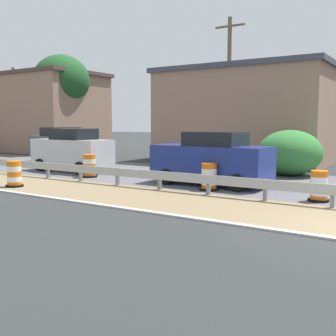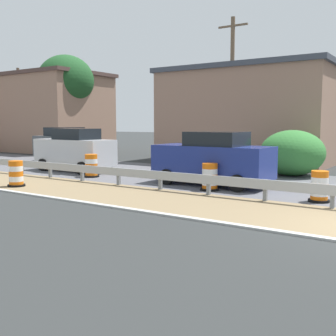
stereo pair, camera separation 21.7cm
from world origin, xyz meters
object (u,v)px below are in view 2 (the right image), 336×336
(traffic_barrel_mid, at_px, (91,167))
(traffic_barrel_far, at_px, (16,175))
(utility_pole_near, at_px, (232,90))
(utility_pole_mid, at_px, (19,109))
(car_distant_a, at_px, (66,145))
(car_distant_b, at_px, (75,150))
(car_lead_near_lane, at_px, (213,158))
(traffic_barrel_nearest, at_px, (319,188))
(traffic_barrel_close, at_px, (210,178))

(traffic_barrel_mid, xyz_separation_m, traffic_barrel_far, (-3.71, 0.49, -0.02))
(utility_pole_near, xyz_separation_m, utility_pole_mid, (-0.26, 19.26, -0.75))
(traffic_barrel_mid, height_order, car_distant_a, car_distant_a)
(car_distant_b, xyz_separation_m, utility_pole_near, (7.14, -5.55, 3.32))
(traffic_barrel_mid, bearing_deg, car_lead_near_lane, -80.95)
(traffic_barrel_nearest, bearing_deg, traffic_barrel_mid, 88.00)
(traffic_barrel_far, bearing_deg, utility_pole_near, -16.87)
(traffic_barrel_close, height_order, traffic_barrel_mid, traffic_barrel_mid)
(car_lead_near_lane, distance_m, utility_pole_mid, 23.22)
(traffic_barrel_mid, height_order, car_distant_b, car_distant_b)
(traffic_barrel_mid, distance_m, utility_pole_mid, 18.30)
(car_distant_a, bearing_deg, car_lead_near_lane, -15.27)
(traffic_barrel_close, relative_size, traffic_barrel_mid, 0.96)
(car_distant_a, height_order, utility_pole_mid, utility_pole_mid)
(traffic_barrel_close, distance_m, utility_pole_mid, 24.18)
(traffic_barrel_far, bearing_deg, car_lead_near_lane, -53.78)
(car_lead_near_lane, bearing_deg, traffic_barrel_far, 37.12)
(traffic_barrel_close, bearing_deg, utility_pole_mid, 69.46)
(traffic_barrel_far, bearing_deg, car_distant_b, 20.89)
(traffic_barrel_nearest, height_order, traffic_barrel_mid, traffic_barrel_mid)
(traffic_barrel_nearest, bearing_deg, traffic_barrel_close, 88.92)
(traffic_barrel_nearest, xyz_separation_m, car_lead_near_lane, (1.29, 4.48, 0.63))
(traffic_barrel_close, height_order, utility_pole_near, utility_pole_near)
(car_lead_near_lane, xyz_separation_m, car_distant_a, (3.62, 12.48, 0.03))
(traffic_barrel_nearest, relative_size, utility_pole_near, 0.12)
(utility_pole_near, bearing_deg, traffic_barrel_nearest, -140.75)
(traffic_barrel_mid, bearing_deg, utility_pole_mid, 63.20)
(traffic_barrel_nearest, distance_m, car_distant_b, 12.81)
(utility_pole_mid, bearing_deg, car_lead_near_lane, -108.16)
(traffic_barrel_nearest, height_order, car_distant_b, car_distant_b)
(traffic_barrel_far, height_order, utility_pole_near, utility_pole_near)
(traffic_barrel_nearest, relative_size, car_lead_near_lane, 0.21)
(car_lead_near_lane, bearing_deg, traffic_barrel_nearest, 164.82)
(traffic_barrel_far, xyz_separation_m, utility_pole_near, (12.09, -3.66, 3.97))
(car_distant_a, distance_m, utility_pole_near, 11.05)
(car_distant_a, xyz_separation_m, utility_pole_mid, (3.58, 9.45, 2.56))
(utility_pole_near, bearing_deg, traffic_barrel_mid, 159.23)
(traffic_barrel_nearest, distance_m, utility_pole_mid, 27.92)
(traffic_barrel_nearest, distance_m, traffic_barrel_close, 3.97)
(traffic_barrel_close, xyz_separation_m, traffic_barrel_mid, (0.28, 6.35, 0.02))
(traffic_barrel_nearest, height_order, car_distant_a, car_distant_a)
(traffic_barrel_close, relative_size, car_lead_near_lane, 0.21)
(traffic_barrel_nearest, relative_size, traffic_barrel_far, 0.98)
(traffic_barrel_far, relative_size, utility_pole_near, 0.12)
(car_distant_b, bearing_deg, car_lead_near_lane, 179.62)
(traffic_barrel_nearest, relative_size, car_distant_b, 0.22)
(traffic_barrel_nearest, distance_m, traffic_barrel_mid, 10.33)
(traffic_barrel_close, bearing_deg, car_distant_a, 69.60)
(traffic_barrel_mid, relative_size, utility_pole_near, 0.13)
(traffic_barrel_nearest, relative_size, traffic_barrel_close, 0.98)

